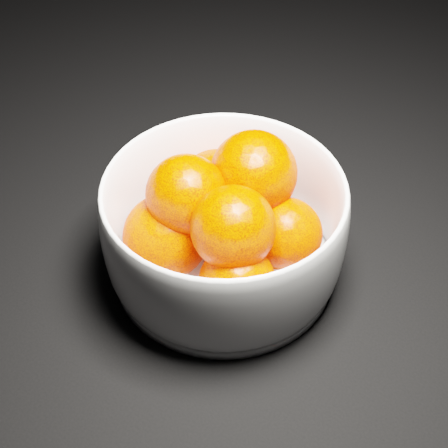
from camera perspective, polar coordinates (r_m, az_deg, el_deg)
The scene contains 3 objects.
ground at distance 0.73m, azimuth 13.37°, elevation 7.22°, with size 3.00×3.00×0.00m, color black.
bowl at distance 0.54m, azimuth 0.00°, elevation -0.39°, with size 0.21×0.21×0.10m.
orange_pile at distance 0.53m, azimuth -0.15°, elevation 0.92°, with size 0.15×0.15×0.11m.
Camera 1 is at (0.19, -0.56, 0.43)m, focal length 50.00 mm.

